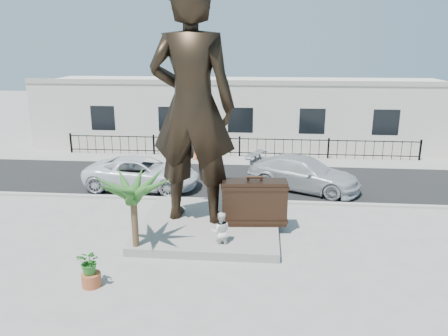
% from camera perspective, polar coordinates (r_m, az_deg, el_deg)
% --- Properties ---
extents(ground, '(100.00, 100.00, 0.00)m').
position_cam_1_polar(ground, '(15.61, -0.68, -10.17)').
color(ground, '#9E9991').
rests_on(ground, ground).
extents(street, '(40.00, 7.00, 0.01)m').
position_cam_1_polar(street, '(23.04, 1.35, -1.42)').
color(street, black).
rests_on(street, ground).
extents(curb, '(40.00, 0.25, 0.12)m').
position_cam_1_polar(curb, '(19.71, 0.66, -4.28)').
color(curb, '#A5A399').
rests_on(curb, ground).
extents(far_sidewalk, '(40.00, 2.50, 0.02)m').
position_cam_1_polar(far_sidewalk, '(26.88, 1.93, 1.12)').
color(far_sidewalk, '#9E9991').
rests_on(far_sidewalk, ground).
extents(plinth, '(5.20, 5.20, 0.30)m').
position_cam_1_polar(plinth, '(16.95, -1.85, -7.43)').
color(plinth, gray).
rests_on(plinth, ground).
extents(fence, '(22.00, 0.10, 1.20)m').
position_cam_1_polar(fence, '(27.51, 2.04, 2.73)').
color(fence, black).
rests_on(fence, ground).
extents(building, '(28.00, 7.00, 4.40)m').
position_cam_1_polar(building, '(31.33, 2.51, 7.32)').
color(building, silver).
rests_on(building, ground).
extents(statue, '(3.39, 2.41, 8.73)m').
position_cam_1_polar(statue, '(16.13, -4.17, 8.03)').
color(statue, black).
rests_on(statue, plinth).
extents(suitcase, '(2.46, 0.97, 1.70)m').
position_cam_1_polar(suitcase, '(16.44, 3.97, -4.48)').
color(suitcase, '#301E14').
rests_on(suitcase, plinth).
extents(tourist, '(0.74, 0.60, 1.41)m').
position_cam_1_polar(tourist, '(15.02, -0.44, -8.30)').
color(tourist, white).
rests_on(tourist, ground).
extents(car_white, '(5.64, 2.79, 1.54)m').
position_cam_1_polar(car_white, '(21.74, -10.62, -0.63)').
color(car_white, silver).
rests_on(car_white, street).
extents(car_silver, '(5.90, 4.25, 1.59)m').
position_cam_1_polar(car_silver, '(21.56, 10.32, -0.69)').
color(car_silver, '#B4B7B9').
rests_on(car_silver, street).
extents(worker, '(1.29, 1.14, 1.74)m').
position_cam_1_polar(worker, '(26.70, -3.56, 2.94)').
color(worker, '#FF5B0D').
rests_on(worker, far_sidewalk).
extents(palm_tree, '(1.80, 1.80, 3.20)m').
position_cam_1_polar(palm_tree, '(15.39, -11.34, -10.92)').
color(palm_tree, '#26521E').
rests_on(palm_tree, ground).
extents(planter, '(0.56, 0.56, 0.40)m').
position_cam_1_polar(planter, '(13.77, -16.92, -13.79)').
color(planter, '#A44E2B').
rests_on(planter, ground).
extents(shrub, '(0.78, 0.71, 0.76)m').
position_cam_1_polar(shrub, '(13.50, -17.12, -11.65)').
color(shrub, '#296E23').
rests_on(shrub, planter).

